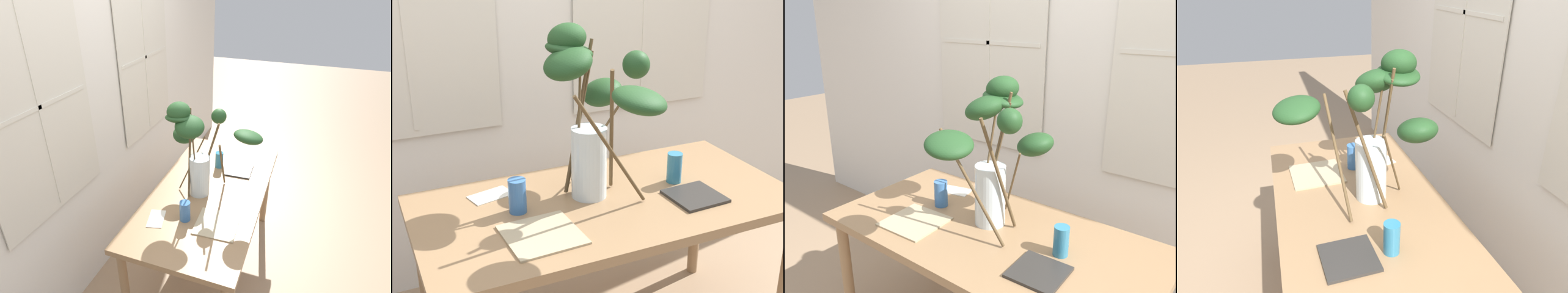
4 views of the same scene
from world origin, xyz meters
TOP-DOWN VIEW (x-y plane):
  - back_wall_with_windows at (-0.00, 0.86)m, footprint 5.27×0.14m
  - dining_table at (0.00, 0.00)m, footprint 1.54×0.78m
  - vase_with_branches at (-0.04, 0.08)m, footprint 0.48×0.72m
  - drinking_glass_blue_left at (-0.36, 0.05)m, footprint 0.07×0.07m
  - drinking_glass_blue_right at (0.34, 0.03)m, footprint 0.06×0.06m
  - plate_square_left at (-0.34, -0.16)m, footprint 0.28×0.28m
  - plate_square_right at (0.34, -0.14)m, footprint 0.21×0.21m
  - napkin_folded at (-0.42, 0.23)m, footprint 0.19×0.14m

SIDE VIEW (x-z plane):
  - dining_table at x=0.00m, z-range 0.29..1.04m
  - napkin_folded at x=-0.42m, z-range 0.75..0.75m
  - plate_square_left at x=-0.34m, z-range 0.75..0.76m
  - plate_square_right at x=0.34m, z-range 0.75..0.76m
  - drinking_glass_blue_right at x=0.34m, z-range 0.75..0.88m
  - drinking_glass_blue_left at x=-0.36m, z-range 0.75..0.88m
  - vase_with_branches at x=-0.04m, z-range 0.79..1.49m
  - back_wall_with_windows at x=0.00m, z-range 0.00..2.92m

